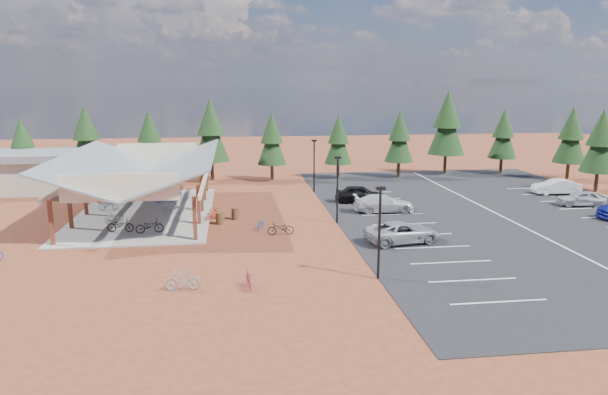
# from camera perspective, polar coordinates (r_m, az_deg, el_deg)

# --- Properties ---
(ground) EXTENTS (140.00, 140.00, 0.00)m
(ground) POSITION_cam_1_polar(r_m,az_deg,el_deg) (38.90, -3.22, -3.70)
(ground) COLOR #5E2A18
(ground) RESTS_ON ground
(asphalt_lot) EXTENTS (27.00, 44.00, 0.04)m
(asphalt_lot) POSITION_cam_1_polar(r_m,az_deg,el_deg) (46.75, 19.73, -1.68)
(asphalt_lot) COLOR black
(asphalt_lot) RESTS_ON ground
(concrete_pad) EXTENTS (10.60, 18.60, 0.10)m
(concrete_pad) POSITION_cam_1_polar(r_m,az_deg,el_deg) (46.16, -16.36, -1.59)
(concrete_pad) COLOR gray
(concrete_pad) RESTS_ON ground
(bike_pavilion) EXTENTS (11.65, 19.40, 4.97)m
(bike_pavilion) POSITION_cam_1_polar(r_m,az_deg,el_deg) (45.45, -16.64, 3.04)
(bike_pavilion) COLOR #502616
(bike_pavilion) RESTS_ON concrete_pad
(outbuilding) EXTENTS (11.00, 7.00, 3.90)m
(outbuilding) POSITION_cam_1_polar(r_m,az_deg,el_deg) (59.94, -28.20, 2.45)
(outbuilding) COLOR #ADA593
(outbuilding) RESTS_ON ground
(lamp_post_0) EXTENTS (0.50, 0.25, 5.14)m
(lamp_post_0) POSITION_cam_1_polar(r_m,az_deg,el_deg) (29.39, 7.95, -3.00)
(lamp_post_0) COLOR black
(lamp_post_0) RESTS_ON ground
(lamp_post_1) EXTENTS (0.50, 0.25, 5.14)m
(lamp_post_1) POSITION_cam_1_polar(r_m,az_deg,el_deg) (40.79, 3.54, 1.33)
(lamp_post_1) COLOR black
(lamp_post_1) RESTS_ON ground
(lamp_post_2) EXTENTS (0.50, 0.25, 5.14)m
(lamp_post_2) POSITION_cam_1_polar(r_m,az_deg,el_deg) (52.46, 1.07, 3.75)
(lamp_post_2) COLOR black
(lamp_post_2) RESTS_ON ground
(trash_bin_0) EXTENTS (0.60, 0.60, 0.90)m
(trash_bin_0) POSITION_cam_1_polar(r_m,az_deg,el_deg) (41.49, -8.86, -2.18)
(trash_bin_0) COLOR #4B321B
(trash_bin_0) RESTS_ON ground
(trash_bin_1) EXTENTS (0.60, 0.60, 0.90)m
(trash_bin_1) POSITION_cam_1_polar(r_m,az_deg,el_deg) (42.75, -7.24, -1.71)
(trash_bin_1) COLOR #4B321B
(trash_bin_1) RESTS_ON ground
(pine_0) EXTENTS (3.02, 3.02, 7.03)m
(pine_0) POSITION_cam_1_polar(r_m,az_deg,el_deg) (63.21, -27.51, 5.02)
(pine_0) COLOR #382314
(pine_0) RESTS_ON ground
(pine_1) EXTENTS (3.55, 3.55, 8.28)m
(pine_1) POSITION_cam_1_polar(r_m,az_deg,el_deg) (61.52, -21.94, 6.06)
(pine_1) COLOR #382314
(pine_1) RESTS_ON ground
(pine_2) EXTENTS (3.31, 3.31, 7.70)m
(pine_2) POSITION_cam_1_polar(r_m,az_deg,el_deg) (60.41, -15.95, 6.04)
(pine_2) COLOR #382314
(pine_2) RESTS_ON ground
(pine_3) EXTENTS (3.82, 3.82, 8.90)m
(pine_3) POSITION_cam_1_polar(r_m,az_deg,el_deg) (59.43, -9.79, 6.94)
(pine_3) COLOR #382314
(pine_3) RESTS_ON ground
(pine_4) EXTENTS (3.16, 3.16, 7.36)m
(pine_4) POSITION_cam_1_polar(r_m,az_deg,el_deg) (58.86, -3.42, 6.13)
(pine_4) COLOR #382314
(pine_4) RESTS_ON ground
(pine_5) EXTENTS (3.04, 3.04, 7.07)m
(pine_5) POSITION_cam_1_polar(r_m,az_deg,el_deg) (59.93, 3.63, 6.06)
(pine_5) COLOR #382314
(pine_5) RESTS_ON ground
(pine_6) EXTENTS (3.21, 3.21, 7.49)m
(pine_6) POSITION_cam_1_polar(r_m,az_deg,el_deg) (61.44, 10.02, 6.29)
(pine_6) COLOR #382314
(pine_6) RESTS_ON ground
(pine_7) EXTENTS (4.16, 4.16, 9.68)m
(pine_7) POSITION_cam_1_polar(r_m,az_deg,el_deg) (64.92, 14.83, 7.57)
(pine_7) COLOR #382314
(pine_7) RESTS_ON ground
(pine_8) EXTENTS (3.26, 3.26, 7.59)m
(pine_8) POSITION_cam_1_polar(r_m,az_deg,el_deg) (67.39, 20.24, 6.28)
(pine_8) COLOR #382314
(pine_8) RESTS_ON ground
(pine_12) EXTENTS (3.47, 3.47, 8.07)m
(pine_12) POSITION_cam_1_polar(r_m,az_deg,el_deg) (59.84, 28.77, 5.19)
(pine_12) COLOR #382314
(pine_12) RESTS_ON ground
(pine_13) EXTENTS (3.43, 3.43, 8.00)m
(pine_13) POSITION_cam_1_polar(r_m,az_deg,el_deg) (65.58, 26.30, 5.86)
(pine_13) COLOR #382314
(pine_13) RESTS_ON ground
(bike_0) EXTENTS (1.97, 0.88, 1.00)m
(bike_0) POSITION_cam_1_polar(r_m,az_deg,el_deg) (40.64, -18.76, -2.77)
(bike_0) COLOR black
(bike_0) RESTS_ON concrete_pad
(bike_1) EXTENTS (1.55, 0.66, 0.90)m
(bike_1) POSITION_cam_1_polar(r_m,az_deg,el_deg) (42.93, -19.37, -2.11)
(bike_1) COLOR #95979C
(bike_1) RESTS_ON concrete_pad
(bike_2) EXTENTS (1.66, 0.97, 0.82)m
(bike_2) POSITION_cam_1_polar(r_m,az_deg,el_deg) (47.96, -19.88, -0.76)
(bike_2) COLOR navy
(bike_2) RESTS_ON concrete_pad
(bike_3) EXTENTS (1.58, 0.51, 0.94)m
(bike_3) POSITION_cam_1_polar(r_m,az_deg,el_deg) (52.99, -18.09, 0.60)
(bike_3) COLOR maroon
(bike_3) RESTS_ON concrete_pad
(bike_4) EXTENTS (2.00, 0.96, 1.01)m
(bike_4) POSITION_cam_1_polar(r_m,az_deg,el_deg) (39.76, -15.95, -2.91)
(bike_4) COLOR black
(bike_4) RESTS_ON concrete_pad
(bike_5) EXTENTS (1.64, 0.77, 0.95)m
(bike_5) POSITION_cam_1_polar(r_m,az_deg,el_deg) (45.02, -13.73, -1.10)
(bike_5) COLOR gray
(bike_5) RESTS_ON concrete_pad
(bike_6) EXTENTS (1.96, 1.12, 0.97)m
(bike_6) POSITION_cam_1_polar(r_m,az_deg,el_deg) (49.44, -14.38, 0.05)
(bike_6) COLOR #202DA0
(bike_6) RESTS_ON concrete_pad
(bike_7) EXTENTS (1.78, 0.85, 1.03)m
(bike_7) POSITION_cam_1_polar(r_m,az_deg,el_deg) (50.62, -14.72, 0.34)
(bike_7) COLOR #9F371E
(bike_7) RESTS_ON concrete_pad
(bike_11) EXTENTS (0.60, 1.61, 0.94)m
(bike_11) POSITION_cam_1_polar(r_m,az_deg,el_deg) (28.66, -5.85, -8.60)
(bike_11) COLOR maroon
(bike_11) RESTS_ON ground
(bike_13) EXTENTS (1.79, 0.52, 1.08)m
(bike_13) POSITION_cam_1_polar(r_m,az_deg,el_deg) (28.91, -12.66, -8.52)
(bike_13) COLOR gray
(bike_13) RESTS_ON ground
(bike_14) EXTENTS (0.98, 1.63, 0.81)m
(bike_14) POSITION_cam_1_polar(r_m,az_deg,el_deg) (39.74, -4.56, -2.77)
(bike_14) COLOR #29449E
(bike_14) RESTS_ON ground
(bike_15) EXTENTS (1.38, 1.54, 0.97)m
(bike_15) POSITION_cam_1_polar(r_m,az_deg,el_deg) (42.83, -9.62, -1.71)
(bike_15) COLOR maroon
(bike_15) RESTS_ON ground
(bike_16) EXTENTS (1.90, 0.75, 0.98)m
(bike_16) POSITION_cam_1_polar(r_m,az_deg,el_deg) (38.15, -2.46, -3.25)
(bike_16) COLOR black
(bike_16) RESTS_ON ground
(car_2) EXTENTS (5.40, 3.18, 1.41)m
(car_2) POSITION_cam_1_polar(r_m,az_deg,el_deg) (36.81, 10.33, -3.60)
(car_2) COLOR gray
(car_2) RESTS_ON asphalt_lot
(car_3) EXTENTS (5.07, 2.34, 1.44)m
(car_3) POSITION_cam_1_polar(r_m,az_deg,el_deg) (45.10, 8.40, -0.62)
(car_3) COLOR #B9B9B9
(car_3) RESTS_ON asphalt_lot
(car_4) EXTENTS (4.74, 2.64, 1.52)m
(car_4) POSITION_cam_1_polar(r_m,az_deg,el_deg) (48.42, 5.93, 0.38)
(car_4) COLOR black
(car_4) RESTS_ON asphalt_lot
(car_8) EXTENTS (4.22, 2.38, 1.36)m
(car_8) POSITION_cam_1_polar(r_m,az_deg,el_deg) (52.57, 27.14, -0.07)
(car_8) COLOR #A1A5A9
(car_8) RESTS_ON asphalt_lot
(car_9) EXTENTS (4.51, 1.91, 1.45)m
(car_9) POSITION_cam_1_polar(r_m,az_deg,el_deg) (57.04, 24.99, 1.04)
(car_9) COLOR silver
(car_9) RESTS_ON asphalt_lot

